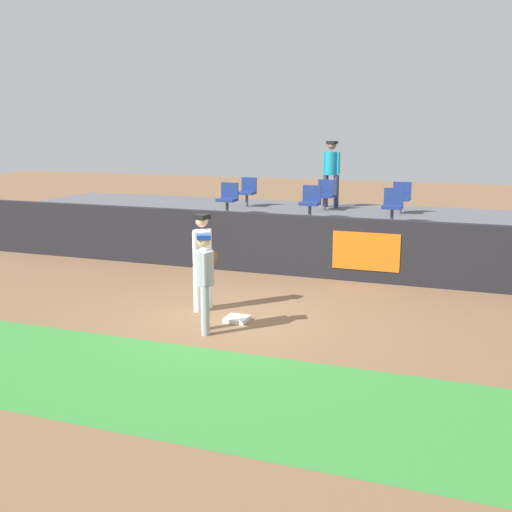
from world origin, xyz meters
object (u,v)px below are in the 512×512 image
seat_front_left (228,197)px  spectator_hooded (331,169)px  first_base (237,319)px  seat_back_right (401,196)px  seat_front_right (393,204)px  seat_back_center (325,193)px  seat_front_center (311,200)px  player_runner_visitor (204,276)px  player_fielder_home (203,255)px  seat_back_left (248,190)px

seat_front_left → spectator_hooded: bearing=48.1°
spectator_hooded → first_base: bearing=103.4°
seat_back_right → seat_front_right: 1.80m
seat_front_right → seat_back_center: size_ratio=1.00×
first_base → spectator_hooded: spectator_hooded is taller
first_base → seat_front_right: (2.01, 5.14, 1.57)m
seat_front_center → spectator_hooded: (-0.06, 2.45, 0.63)m
first_base → seat_back_right: bearing=74.0°
player_runner_visitor → seat_back_center: bearing=151.9°
seat_front_right → spectator_hooded: (-2.10, 2.45, 0.63)m
seat_back_right → seat_front_center: bearing=-138.4°
player_fielder_home → player_runner_visitor: 1.32m
seat_back_right → player_fielder_home: bearing=-113.8°
player_runner_visitor → spectator_hooded: size_ratio=0.89×
player_runner_visitor → seat_front_left: (-2.01, 5.87, 0.63)m
player_fielder_home → spectator_hooded: bearing=-172.1°
seat_back_right → seat_front_left: 4.65m
spectator_hooded → seat_front_left: bearing=60.7°
spectator_hooded → seat_front_right: bearing=143.3°
seat_back_left → seat_front_left: (0.13, -1.80, 0.00)m
seat_front_left → spectator_hooded: (2.20, 2.45, 0.63)m
player_fielder_home → seat_back_left: bearing=-152.4°
player_runner_visitor → seat_front_right: size_ratio=2.01×
first_base → seat_front_left: seat_front_left is taller
seat_back_right → spectator_hooded: size_ratio=0.44×
seat_front_center → seat_front_left: bearing=-180.0°
seat_back_center → seat_back_right: bearing=0.0°
first_base → player_fielder_home: bearing=152.2°
player_fielder_home → seat_front_left: seat_front_left is taller
player_fielder_home → seat_front_center: (0.83, 4.68, 0.55)m
seat_back_center → spectator_hooded: 0.90m
first_base → player_fielder_home: player_fielder_home is taller
player_fielder_home → seat_back_center: bearing=-172.7°
first_base → seat_back_center: seat_back_center is taller
seat_back_center → seat_back_left: bearing=-180.0°
seat_front_right → seat_back_center: (-2.11, 1.80, -0.00)m
first_base → seat_front_right: bearing=68.7°
player_fielder_home → seat_back_left: 6.69m
first_base → seat_back_left: 7.52m
seat_front_right → seat_back_center: same height
seat_back_center → seat_front_left: bearing=-140.7°
player_runner_visitor → seat_back_center: (0.19, 7.67, 0.63)m
seat_front_center → spectator_hooded: bearing=91.3°
first_base → seat_front_center: (-0.04, 5.14, 1.57)m
seat_front_center → player_runner_visitor: bearing=-92.4°
player_runner_visitor → seat_front_left: size_ratio=2.01×
seat_front_right → seat_front_center: (-2.04, 0.00, 0.00)m
seat_back_center → player_runner_visitor: bearing=-91.4°
seat_back_center → seat_front_center: (0.06, -1.80, 0.00)m
first_base → seat_back_center: 7.12m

